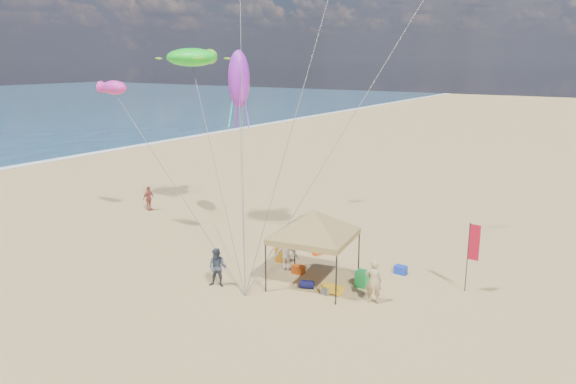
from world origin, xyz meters
name	(u,v)px	position (x,y,z in m)	size (l,w,h in m)	color
ground	(247,303)	(0.00, 0.00, 0.00)	(280.00, 280.00, 0.00)	tan
canopy_tent	(314,213)	(1.24, 3.13, 3.22)	(6.20, 6.20, 3.87)	black
feather_flag	(472,246)	(7.16, 5.95, 2.03)	(0.47, 0.04, 3.04)	black
cooler_red	(298,269)	(0.03, 3.81, 0.19)	(0.54, 0.38, 0.38)	#C74A0F
cooler_blue	(401,270)	(3.98, 6.31, 0.19)	(0.54, 0.38, 0.38)	#1636B8
bag_navy	(307,284)	(1.24, 2.58, 0.18)	(0.36, 0.36, 0.60)	#0D0F3C
bag_orange	(318,251)	(-0.43, 6.47, 0.18)	(0.36, 0.36, 0.60)	#FF500E
chair_green	(362,279)	(3.12, 4.06, 0.35)	(0.50, 0.50, 0.70)	#1A8F3A
chair_yellow	(282,254)	(-1.45, 4.69, 0.35)	(0.50, 0.50, 0.70)	orange
crate_grey	(326,291)	(2.20, 2.52, 0.14)	(0.34, 0.30, 0.28)	slate
beach_cart	(332,289)	(2.37, 2.72, 0.20)	(0.90, 0.50, 0.24)	gold
person_near_a	(374,281)	(4.18, 2.85, 0.91)	(0.67, 0.44, 1.83)	tan
person_near_b	(217,268)	(-2.10, 0.68, 0.85)	(0.83, 0.65, 1.71)	#363E4A
person_near_c	(287,252)	(-0.66, 3.90, 0.86)	(1.11, 0.64, 1.72)	silver
person_far_a	(149,198)	(-13.78, 7.69, 0.79)	(0.93, 0.39, 1.59)	#AF4C43
turtle_kite	(191,57)	(-9.25, 7.34, 9.64)	(3.06, 2.45, 1.02)	#18EA25
fish_kite	(114,88)	(-11.94, 4.08, 8.04)	(1.74, 0.87, 0.77)	#D62CA7
squid_kite	(239,79)	(-5.13, 6.32, 8.56)	(1.11, 1.11, 2.89)	purple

